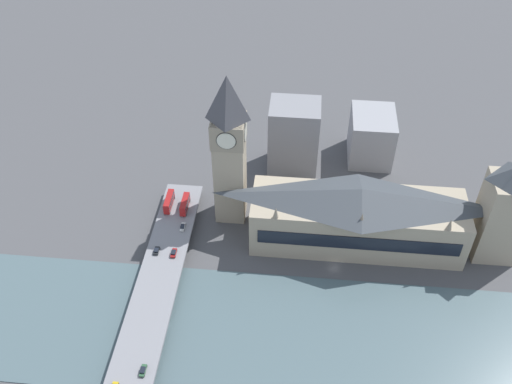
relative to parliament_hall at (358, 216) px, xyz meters
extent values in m
plane|color=#4C4C4F|center=(-15.22, 8.00, -14.00)|extent=(600.00, 600.00, 0.00)
cube|color=#4C6066|center=(-47.92, 8.00, -13.85)|extent=(53.40, 360.00, 0.30)
cube|color=tan|center=(0.06, 0.00, -3.30)|extent=(24.56, 83.34, 21.40)
cube|color=black|center=(-12.37, 0.00, -2.23)|extent=(0.40, 76.67, 6.42)
pyramid|color=#3D4247|center=(0.06, 0.00, 10.80)|extent=(24.07, 81.67, 6.80)
cone|color=gray|center=(-11.22, -31.67, 9.90)|extent=(2.20, 2.20, 5.00)
cone|color=gray|center=(-11.22, 0.00, 9.90)|extent=(2.20, 2.20, 5.00)
cone|color=gray|center=(-11.22, 31.67, 9.90)|extent=(2.20, 2.20, 5.00)
cube|color=tan|center=(11.13, 51.71, 10.50)|extent=(12.08, 12.08, 49.00)
cube|color=gray|center=(11.13, 51.71, 29.57)|extent=(12.80, 12.80, 10.87)
cylinder|color=black|center=(4.91, 51.71, 29.57)|extent=(0.50, 7.72, 7.72)
cylinder|color=silver|center=(4.79, 51.71, 29.57)|extent=(0.62, 7.15, 7.15)
cylinder|color=black|center=(17.34, 51.71, 29.57)|extent=(0.50, 7.72, 7.72)
cylinder|color=silver|center=(17.47, 51.71, 29.57)|extent=(0.62, 7.15, 7.15)
cylinder|color=black|center=(11.13, 45.49, 29.57)|extent=(7.72, 0.50, 7.72)
cylinder|color=silver|center=(11.13, 45.37, 29.57)|extent=(7.15, 0.62, 7.15)
cylinder|color=black|center=(11.13, 57.92, 29.57)|extent=(7.72, 0.50, 7.72)
cylinder|color=silver|center=(11.13, 58.05, 29.57)|extent=(7.15, 0.62, 7.15)
pyramid|color=#424247|center=(11.13, 51.71, 44.23)|extent=(12.32, 12.32, 18.44)
cube|color=tan|center=(0.06, -53.62, 4.42)|extent=(15.89, 15.89, 36.83)
cube|color=slate|center=(-47.92, 73.58, -12.01)|extent=(3.00, 13.31, 3.98)
cube|color=slate|center=(0.66, 73.58, -12.01)|extent=(3.00, 13.31, 3.98)
cube|color=gray|center=(-47.92, 73.58, -9.42)|extent=(138.79, 15.66, 1.20)
cube|color=red|center=(7.63, 77.60, -7.39)|extent=(11.23, 2.47, 2.01)
cube|color=black|center=(7.63, 77.60, -6.99)|extent=(10.10, 2.53, 0.88)
cube|color=red|center=(7.63, 77.60, -5.21)|extent=(11.00, 2.47, 2.36)
cube|color=black|center=(7.63, 77.60, -5.09)|extent=(10.10, 2.53, 1.13)
cube|color=maroon|center=(7.63, 77.60, -3.95)|extent=(10.89, 2.35, 0.16)
cylinder|color=black|center=(12.39, 76.48, -8.29)|extent=(1.06, 0.28, 1.06)
cylinder|color=black|center=(12.39, 78.73, -8.29)|extent=(1.06, 0.28, 1.06)
cylinder|color=black|center=(2.97, 76.48, -8.29)|extent=(1.06, 0.28, 1.06)
cylinder|color=black|center=(2.97, 78.73, -8.29)|extent=(1.06, 0.28, 1.06)
cube|color=red|center=(6.80, 70.69, -7.41)|extent=(10.65, 2.48, 1.91)
cube|color=black|center=(6.80, 70.69, -7.03)|extent=(9.59, 2.54, 0.84)
cube|color=red|center=(6.80, 70.69, -5.34)|extent=(10.44, 2.48, 2.24)
cube|color=black|center=(6.80, 70.69, -5.23)|extent=(9.59, 2.54, 1.07)
cube|color=maroon|center=(6.80, 70.69, -4.14)|extent=(10.33, 2.36, 0.16)
cylinder|color=black|center=(11.21, 69.56, -8.25)|extent=(1.14, 0.28, 1.14)
cylinder|color=black|center=(11.21, 71.82, -8.25)|extent=(1.14, 0.28, 1.14)
cylinder|color=black|center=(2.50, 69.56, -8.25)|extent=(1.14, 0.28, 1.14)
cylinder|color=black|center=(2.50, 71.82, -8.25)|extent=(1.14, 0.28, 1.14)
cube|color=silver|center=(-4.62, 69.56, -8.26)|extent=(4.56, 1.70, 0.65)
cube|color=black|center=(-4.76, 69.56, -7.65)|extent=(2.37, 1.53, 0.57)
cylinder|color=black|center=(-2.80, 68.80, -8.49)|extent=(0.66, 0.22, 0.66)
cylinder|color=black|center=(-2.80, 70.32, -8.49)|extent=(0.66, 0.22, 0.66)
cylinder|color=black|center=(-6.44, 68.80, -8.49)|extent=(0.66, 0.22, 0.66)
cylinder|color=black|center=(-6.44, 70.32, -8.49)|extent=(0.66, 0.22, 0.66)
cube|color=#2D5638|center=(-69.40, 69.81, -8.26)|extent=(4.35, 1.72, 0.65)
cube|color=black|center=(-69.53, 69.81, -7.65)|extent=(2.26, 1.54, 0.57)
cylinder|color=black|center=(-67.68, 69.05, -8.49)|extent=(0.66, 0.22, 0.66)
cylinder|color=black|center=(-67.68, 70.58, -8.49)|extent=(0.66, 0.22, 0.66)
cylinder|color=black|center=(-71.11, 69.05, -8.49)|extent=(0.66, 0.22, 0.66)
cylinder|color=black|center=(-71.11, 70.58, -8.49)|extent=(0.66, 0.22, 0.66)
cube|color=maroon|center=(-18.82, 70.27, -8.23)|extent=(4.48, 1.87, 0.69)
cube|color=black|center=(-18.96, 70.27, -7.58)|extent=(2.33, 1.68, 0.60)
cylinder|color=black|center=(-17.07, 69.43, -8.48)|extent=(0.70, 0.22, 0.70)
cylinder|color=black|center=(-17.07, 71.11, -8.48)|extent=(0.70, 0.22, 0.70)
cylinder|color=black|center=(-20.58, 69.43, -8.48)|extent=(0.70, 0.22, 0.70)
cylinder|color=black|center=(-20.58, 71.11, -8.48)|extent=(0.70, 0.22, 0.70)
cylinder|color=black|center=(-74.55, 76.54, -8.52)|extent=(0.61, 0.22, 0.61)
cylinder|color=black|center=(-74.55, 78.24, -8.52)|extent=(0.61, 0.22, 0.61)
cube|color=black|center=(-18.30, 77.21, -8.28)|extent=(4.02, 1.88, 0.63)
cube|color=black|center=(-18.42, 77.21, -7.71)|extent=(2.09, 1.69, 0.49)
cylinder|color=black|center=(-16.74, 76.36, -8.50)|extent=(0.65, 0.22, 0.65)
cylinder|color=black|center=(-16.74, 78.06, -8.50)|extent=(0.65, 0.22, 0.65)
cylinder|color=black|center=(-19.85, 76.36, -8.50)|extent=(0.65, 0.22, 0.65)
cylinder|color=black|center=(-19.85, 78.06, -8.50)|extent=(0.65, 0.22, 0.65)
cube|color=gray|center=(45.63, 27.46, 2.91)|extent=(18.53, 22.29, 33.82)
cube|color=#939399|center=(56.80, -8.56, -2.39)|extent=(24.84, 19.88, 23.23)
camera|label=1|loc=(-162.59, 24.22, 156.94)|focal=40.00mm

